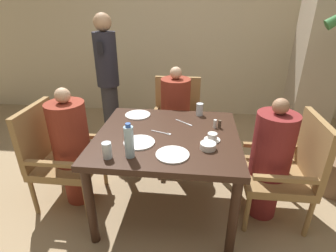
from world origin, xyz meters
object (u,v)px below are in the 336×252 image
teacup_with_saucer (212,137)px  bowl_small (208,146)px  chair_left_side (57,153)px  diner_in_far_chair (175,115)px  diner_in_left_chair (72,147)px  chair_far_side (176,117)px  plate_main_right (139,142)px  glass_tall_near (107,150)px  chair_right_side (288,167)px  plate_dessert_center (138,115)px  diner_in_right_chair (270,159)px  water_bottle (129,142)px  standing_host (108,77)px  plate_main_left (172,155)px  glass_tall_mid (200,109)px

teacup_with_saucer → bowl_small: size_ratio=1.09×
chair_left_side → diner_in_far_chair: diner_in_far_chair is taller
diner_in_left_chair → chair_far_side: size_ratio=1.19×
diner_in_far_chair → plate_main_right: bearing=-101.5°
chair_left_side → diner_in_left_chair: 0.17m
bowl_small → glass_tall_near: (-0.70, -0.20, 0.03)m
chair_right_side → plate_dessert_center: (-1.32, 0.36, 0.26)m
teacup_with_saucer → glass_tall_near: 0.81m
chair_left_side → plate_dessert_center: bearing=28.2°
diner_in_far_chair → diner_in_right_chair: bearing=-43.3°
chair_left_side → diner_in_right_chair: bearing=0.0°
chair_left_side → diner_in_left_chair: (0.15, 0.00, 0.08)m
chair_left_side → water_bottle: water_bottle is taller
diner_in_left_chair → diner_in_right_chair: 1.69m
diner_in_far_chair → standing_host: 1.04m
diner_in_left_chair → diner_in_right_chair: bearing=0.0°
chair_far_side → standing_host: size_ratio=0.58×
standing_host → plate_main_left: standing_host is taller
standing_host → glass_tall_near: (0.52, -1.63, -0.07)m
diner_in_right_chair → diner_in_far_chair: bearing=136.7°
diner_in_left_chair → chair_far_side: diner_in_left_chair is taller
chair_left_side → chair_far_side: bearing=43.6°
diner_in_left_chair → chair_right_side: size_ratio=1.19×
chair_right_side → glass_tall_near: 1.46m
bowl_small → chair_left_side: bearing=171.4°
chair_left_side → bowl_small: size_ratio=7.92×
diner_in_left_chair → glass_tall_mid: (1.11, 0.44, 0.23)m
chair_far_side → plate_main_left: size_ratio=3.87×
chair_left_side → plate_dessert_center: size_ratio=3.87×
chair_right_side → teacup_with_saucer: size_ratio=7.28×
standing_host → water_bottle: (0.67, -1.60, -0.01)m
diner_in_left_chair → plate_dessert_center: diner_in_left_chair is taller
diner_in_far_chair → plate_main_left: size_ratio=4.64×
standing_host → glass_tall_mid: bearing=-34.7°
chair_left_side → glass_tall_near: 0.80m
plate_dessert_center → glass_tall_near: 0.76m
chair_far_side → plate_main_left: (0.07, -1.27, 0.26)m
chair_left_side → glass_tall_mid: size_ratio=7.95×
chair_left_side → standing_host: standing_host is taller
chair_right_side → water_bottle: (-1.22, -0.37, 0.37)m
chair_far_side → chair_right_side: (1.00, -0.95, 0.00)m
diner_in_right_chair → plate_dessert_center: 1.24m
chair_far_side → chair_left_side: bearing=-136.4°
plate_main_right → glass_tall_near: glass_tall_near is taller
standing_host → plate_dessert_center: 1.05m
chair_far_side → diner_in_left_chair: bearing=-131.8°
plate_dessert_center → bowl_small: (0.65, -0.56, 0.02)m
chair_left_side → chair_right_side: bearing=0.0°
glass_tall_mid → diner_in_far_chair: bearing=125.6°
plate_main_right → teacup_with_saucer: bearing=10.9°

